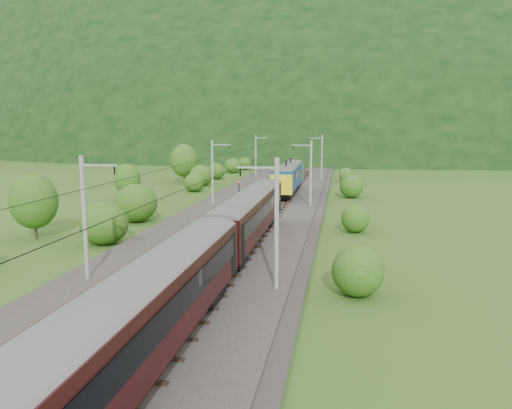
# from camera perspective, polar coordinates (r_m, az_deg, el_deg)

# --- Properties ---
(ground) EXTENTS (600.00, 600.00, 0.00)m
(ground) POSITION_cam_1_polar(r_m,az_deg,el_deg) (32.32, -8.80, -9.40)
(ground) COLOR #3C581B
(ground) RESTS_ON ground
(railbed) EXTENTS (14.00, 220.00, 0.30)m
(railbed) POSITION_cam_1_polar(r_m,az_deg,el_deg) (41.49, -4.40, -4.93)
(railbed) COLOR #38332D
(railbed) RESTS_ON ground
(track_left) EXTENTS (2.40, 220.00, 0.27)m
(track_left) POSITION_cam_1_polar(r_m,az_deg,el_deg) (42.08, -7.58, -4.47)
(track_left) COLOR brown
(track_left) RESTS_ON railbed
(track_right) EXTENTS (2.40, 220.00, 0.27)m
(track_right) POSITION_cam_1_polar(r_m,az_deg,el_deg) (40.93, -1.13, -4.78)
(track_right) COLOR brown
(track_right) RESTS_ON railbed
(catenary_left) EXTENTS (2.54, 192.28, 8.00)m
(catenary_left) POSITION_cam_1_polar(r_m,az_deg,el_deg) (63.34, -4.94, 3.93)
(catenary_left) COLOR gray
(catenary_left) RESTS_ON railbed
(catenary_right) EXTENTS (2.54, 192.28, 8.00)m
(catenary_right) POSITION_cam_1_polar(r_m,az_deg,el_deg) (61.38, 6.21, 3.75)
(catenary_right) COLOR gray
(catenary_right) RESTS_ON railbed
(overhead_wires) EXTENTS (4.83, 198.00, 0.03)m
(overhead_wires) POSITION_cam_1_polar(r_m,az_deg,el_deg) (40.37, -4.52, 4.69)
(overhead_wires) COLOR black
(overhead_wires) RESTS_ON ground
(mountain_main) EXTENTS (504.00, 360.00, 244.00)m
(mountain_main) POSITION_cam_1_polar(r_m,az_deg,el_deg) (289.35, 7.91, 7.04)
(mountain_main) COLOR black
(mountain_main) RESTS_ON ground
(mountain_ridge) EXTENTS (336.00, 280.00, 132.00)m
(mountain_ridge) POSITION_cam_1_polar(r_m,az_deg,el_deg) (353.89, -11.81, 7.30)
(mountain_ridge) COLOR black
(mountain_ridge) RESTS_ON ground
(train) EXTENTS (2.88, 115.68, 5.01)m
(train) POSITION_cam_1_polar(r_m,az_deg,el_deg) (21.06, -12.00, -9.87)
(train) COLOR black
(train) RESTS_ON ground
(hazard_post_near) EXTENTS (0.14, 0.14, 1.35)m
(hazard_post_near) POSITION_cam_1_polar(r_m,az_deg,el_deg) (86.60, 2.83, 3.01)
(hazard_post_near) COLOR red
(hazard_post_near) RESTS_ON railbed
(hazard_post_far) EXTENTS (0.15, 0.15, 1.44)m
(hazard_post_far) POSITION_cam_1_polar(r_m,az_deg,el_deg) (95.79, 4.27, 3.61)
(hazard_post_far) COLOR red
(hazard_post_far) RESTS_ON railbed
(signal) EXTENTS (0.24, 0.24, 2.19)m
(signal) POSITION_cam_1_polar(r_m,az_deg,el_deg) (68.99, -1.95, 1.95)
(signal) COLOR black
(signal) RESTS_ON railbed
(vegetation_left) EXTENTS (13.12, 145.36, 6.94)m
(vegetation_left) POSITION_cam_1_polar(r_m,az_deg,el_deg) (49.37, -20.34, -0.25)
(vegetation_left) COLOR #275416
(vegetation_left) RESTS_ON ground
(vegetation_right) EXTENTS (5.09, 100.53, 2.96)m
(vegetation_right) POSITION_cam_1_polar(r_m,az_deg,el_deg) (37.85, 12.16, -4.60)
(vegetation_right) COLOR #275416
(vegetation_right) RESTS_ON ground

